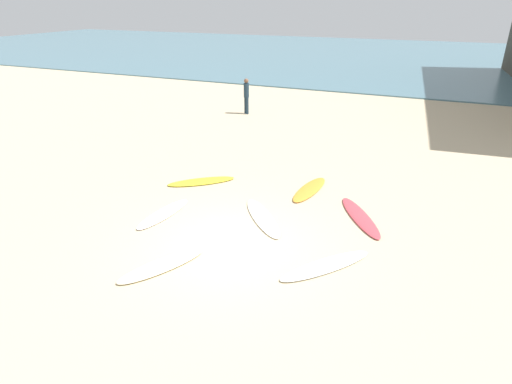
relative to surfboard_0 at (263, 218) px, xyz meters
name	(u,v)px	position (x,y,z in m)	size (l,w,h in m)	color
ground_plane	(231,245)	(-0.20, -1.61, -0.03)	(120.00, 120.00, 0.00)	#C6B28E
ocean_water	(400,57)	(-0.20, 38.03, 0.01)	(120.00, 40.00, 0.08)	slate
surfboard_0	(263,218)	(0.00, 0.00, 0.00)	(0.56, 2.44, 0.06)	silver
surfboard_1	(201,181)	(-2.87, 1.57, 0.01)	(0.59, 2.25, 0.08)	yellow
surfboard_2	(310,189)	(0.67, 2.36, 0.01)	(0.58, 2.21, 0.08)	orange
surfboard_3	(162,265)	(-1.24, -3.09, 0.01)	(0.57, 2.20, 0.09)	#F3E9C0
surfboard_4	(163,214)	(-2.70, -0.90, 0.00)	(0.54, 2.12, 0.07)	white
surfboard_5	(326,266)	(2.23, -1.63, 0.01)	(0.53, 2.46, 0.08)	white
surfboard_6	(360,217)	(2.52, 1.09, 0.01)	(0.51, 2.52, 0.08)	#D4434D
beachgoer_near	(246,94)	(-5.27, 10.65, 1.01)	(0.39, 0.39, 1.84)	#1E3342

